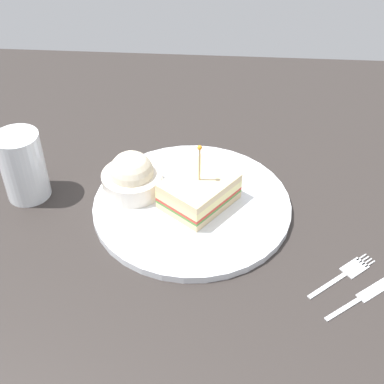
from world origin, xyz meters
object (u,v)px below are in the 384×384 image
Objects in this scene: plate at (192,205)px; coleslaw_bowl at (132,177)px; sandwich_half_center at (199,191)px; knife at (367,294)px; drink_glass at (24,169)px; fork at (348,272)px.

coleslaw_bowl is (-9.35, 2.33, 3.08)cm from plate.
sandwich_half_center reaches higher than plate.
coleslaw_bowl is at bearing 167.71° from sandwich_half_center.
plate is 2.28× the size of sandwich_half_center.
sandwich_half_center is 10.67cm from coleslaw_bowl.
knife is at bearing -33.89° from sandwich_half_center.
knife is at bearing -18.54° from drink_glass.
knife is at bearing -27.84° from coleslaw_bowl.
coleslaw_bowl is 0.85× the size of knife.
coleslaw_bowl is at bearing 155.95° from fork.
sandwich_half_center reaches higher than coleslaw_bowl.
drink_glass is 1.00× the size of knife.
drink_glass is (-26.76, 1.40, 1.52)cm from sandwich_half_center.
sandwich_half_center is 23.85cm from fork.
sandwich_half_center is at bearing -12.29° from coleslaw_bowl.
fork is at bearing 118.40° from knife.
sandwich_half_center reaches higher than fork.
fork is at bearing -27.98° from plate.
fork is (47.37, -12.98, -4.73)cm from drink_glass.
sandwich_half_center is 1.40× the size of coleslaw_bowl.
coleslaw_bowl is 0.85× the size of drink_glass.
knife is (49.29, -16.53, -4.73)cm from drink_glass.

